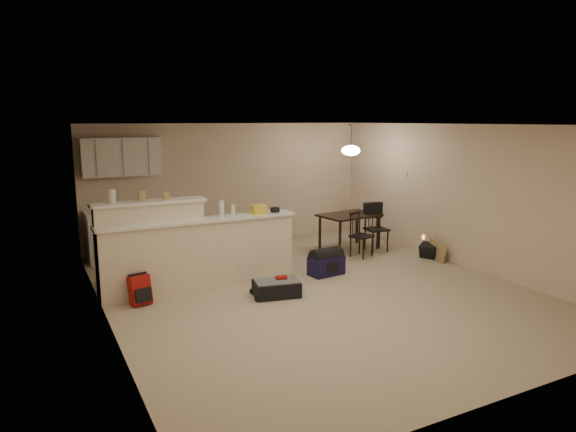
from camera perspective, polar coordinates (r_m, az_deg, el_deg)
room at (r=7.63m, az=3.08°, el=0.68°), size 7.00×7.02×2.50m
breakfast_bar at (r=7.98m, az=-11.60°, el=-3.79°), size 3.08×0.58×1.39m
upper_cabinets at (r=9.96m, az=-18.06°, el=6.27°), size 1.40×0.34×0.70m
kitchen_counter at (r=10.07m, az=-16.34°, el=-1.94°), size 1.80×0.60×0.90m
thermostat at (r=10.57m, az=12.90°, el=4.58°), size 0.02×0.12×0.12m
jar at (r=7.76m, az=-18.94°, el=2.07°), size 0.10×0.10×0.20m
cereal_box at (r=7.83m, az=-15.91°, el=2.16°), size 0.10×0.07×0.16m
small_box at (r=7.91m, az=-13.39°, el=2.22°), size 0.08×0.06×0.12m
bottle_a at (r=7.96m, az=-7.36°, el=0.80°), size 0.07×0.07×0.26m
bottle_b at (r=8.03m, az=-6.12°, el=0.63°), size 0.06×0.06×0.18m
bag_lump at (r=8.20m, az=-3.28°, el=0.73°), size 0.22×0.18×0.14m
pouch at (r=8.33m, az=-1.46°, el=0.69°), size 0.12×0.10×0.08m
dining_table at (r=10.29m, az=6.83°, el=-0.27°), size 1.24×0.91×0.72m
pendant_lamp at (r=10.12m, az=7.00°, el=7.29°), size 0.36×0.36×0.62m
dining_chair_near at (r=9.81m, az=8.19°, el=-2.06°), size 0.48×0.47×0.86m
dining_chair_far at (r=10.29m, az=9.82°, el=-1.31°), size 0.45×0.43×0.93m
suitcase at (r=7.66m, az=-1.29°, el=-8.07°), size 0.74×0.55×0.22m
red_backpack at (r=7.59m, az=-16.13°, el=-7.91°), size 0.31×0.23×0.42m
navy_duffel at (r=8.68m, az=4.27°, el=-5.51°), size 0.62×0.39×0.32m
black_daypack at (r=10.02m, az=15.44°, el=-3.77°), size 0.34×0.38×0.28m
cardboard_sheet at (r=9.88m, az=16.22°, el=-3.76°), size 0.07×0.48×0.37m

